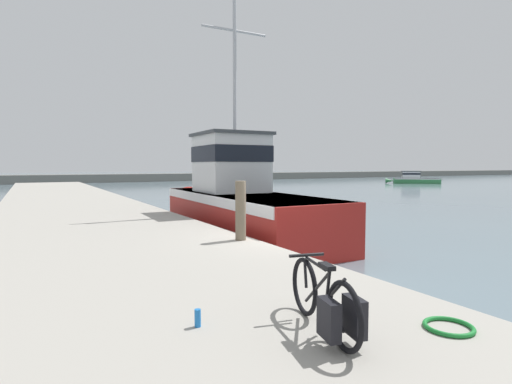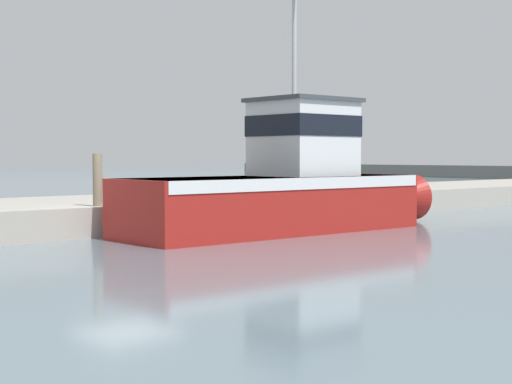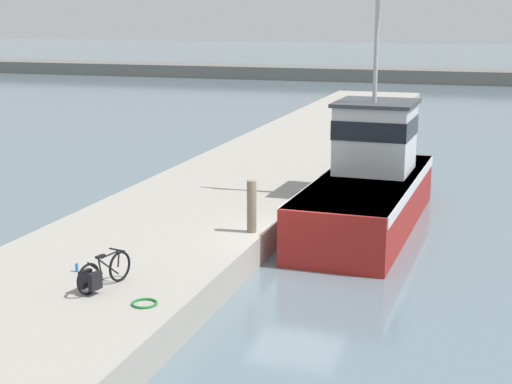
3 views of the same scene
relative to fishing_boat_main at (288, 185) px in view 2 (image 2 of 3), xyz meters
name	(u,v)px [view 2 (image 2 of 3)]	position (x,y,z in m)	size (l,w,h in m)	color
ground_plane	(126,240)	(-1.16, -4.88, -1.37)	(320.00, 320.00, 0.00)	slate
dock_pier	(53,216)	(-5.15, -4.88, -0.95)	(6.14, 80.00, 0.84)	#A39E93
fishing_boat_main	(288,185)	(0.00, 0.00, 0.00)	(3.26, 11.31, 9.01)	maroon
mooring_post	(97,180)	(-2.45, -4.96, 0.19)	(0.26, 0.26, 1.45)	#756651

